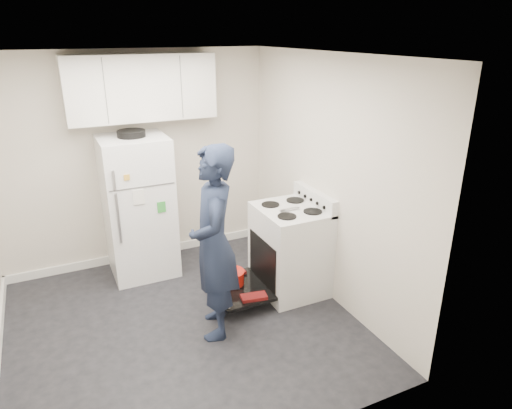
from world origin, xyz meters
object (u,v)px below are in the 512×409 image
electric_range (289,250)px  person (214,244)px  open_oven_door (236,284)px  refrigerator (138,206)px

electric_range → person: size_ratio=0.61×
open_oven_door → person: 0.90m
electric_range → refrigerator: (-1.35, 1.10, 0.35)m
refrigerator → person: size_ratio=0.93×
electric_range → refrigerator: size_ratio=0.65×
refrigerator → person: person is taller
electric_range → refrigerator: refrigerator is taller
open_oven_door → refrigerator: 1.44m
electric_range → open_oven_door: size_ratio=1.57×
electric_range → person: person is taller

